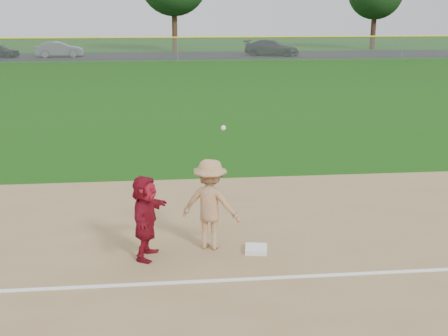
{
  "coord_description": "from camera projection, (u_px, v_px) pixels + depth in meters",
  "views": [
    {
      "loc": [
        -1.11,
        -9.17,
        4.35
      ],
      "look_at": [
        0.0,
        1.5,
        1.3
      ],
      "focal_mm": 45.0,
      "sensor_mm": 36.0,
      "label": 1
    }
  ],
  "objects": [
    {
      "name": "foul_line",
      "position": [
        238.0,
        280.0,
        9.3
      ],
      "size": [
        60.0,
        0.1,
        0.01
      ],
      "primitive_type": "cube",
      "color": "white",
      "rests_on": "infield_dirt"
    },
    {
      "name": "base_runner",
      "position": [
        146.0,
        217.0,
        9.95
      ],
      "size": [
        0.79,
        1.49,
        1.54
      ],
      "primitive_type": "imported",
      "rotation": [
        0.0,
        0.0,
        1.32
      ],
      "color": "maroon",
      "rests_on": "infield_dirt"
    },
    {
      "name": "parking_asphalt",
      "position": [
        176.0,
        56.0,
        54.08
      ],
      "size": [
        120.0,
        10.0,
        0.01
      ],
      "primitive_type": "cube",
      "color": "black",
      "rests_on": "ground"
    },
    {
      "name": "first_base_play",
      "position": [
        210.0,
        204.0,
        10.35
      ],
      "size": [
        1.26,
        1.01,
        2.37
      ],
      "color": "#9C9C9F",
      "rests_on": "infield_dirt"
    },
    {
      "name": "ground",
      "position": [
        233.0,
        260.0,
        10.07
      ],
      "size": [
        160.0,
        160.0,
        0.0
      ],
      "primitive_type": "plane",
      "color": "#17480D",
      "rests_on": "ground"
    },
    {
      "name": "first_base",
      "position": [
        256.0,
        249.0,
        10.38
      ],
      "size": [
        0.46,
        0.46,
        0.09
      ],
      "primitive_type": "cube",
      "rotation": [
        0.0,
        0.0,
        -0.18
      ],
      "color": "white",
      "rests_on": "infield_dirt"
    },
    {
      "name": "car_mid",
      "position": [
        59.0,
        49.0,
        52.13
      ],
      "size": [
        4.46,
        2.07,
        1.42
      ],
      "primitive_type": "imported",
      "rotation": [
        0.0,
        0.0,
        1.71
      ],
      "color": "#55575D",
      "rests_on": "parking_asphalt"
    },
    {
      "name": "car_right",
      "position": [
        272.0,
        48.0,
        53.59
      ],
      "size": [
        5.59,
        3.83,
        1.5
      ],
      "primitive_type": "imported",
      "rotation": [
        0.0,
        0.0,
        1.2
      ],
      "color": "black",
      "rests_on": "parking_asphalt"
    },
    {
      "name": "outfield_fence",
      "position": [
        177.0,
        38.0,
        47.8
      ],
      "size": [
        110.0,
        0.12,
        110.0
      ],
      "color": "#999EA0",
      "rests_on": "ground"
    }
  ]
}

